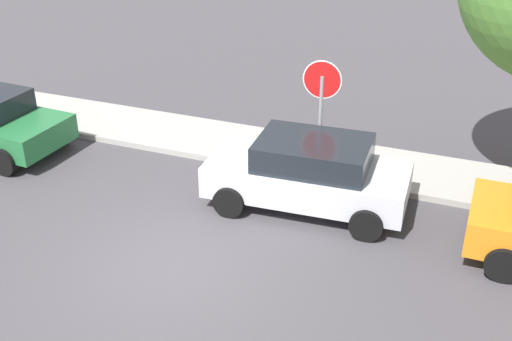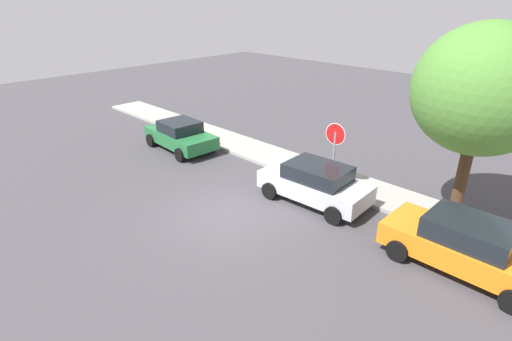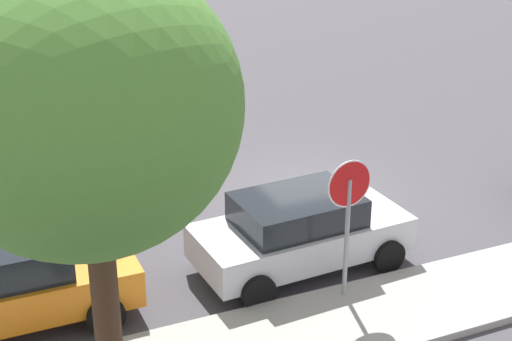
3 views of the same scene
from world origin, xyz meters
The scene contains 7 objects.
ground_plane centered at (0.00, 0.00, 0.00)m, with size 60.00×60.00×0.00m, color #423F44.
sidewalk_curb centered at (0.00, 4.93, 0.07)m, with size 32.00×2.04×0.14m, color #9E9B93.
stop_sign centered at (1.40, 4.22, 1.86)m, with size 0.84×0.08×2.67m.
parked_car_silver centered at (1.59, 2.86, 0.77)m, with size 4.11×2.17×1.48m.
parked_car_orange centered at (6.91, 2.57, 0.78)m, with size 4.34×2.03×1.53m.
parked_car_green centered at (-6.40, 2.66, 0.72)m, with size 4.02×2.20×1.43m.
street_tree_near_corner centered at (5.79, 5.03, 4.44)m, with size 4.08×4.08×6.41m.
Camera 2 is at (9.19, -7.91, 7.05)m, focal length 28.00 mm.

